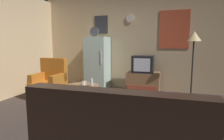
{
  "coord_description": "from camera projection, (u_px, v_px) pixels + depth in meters",
  "views": [
    {
      "loc": [
        1.24,
        -3.04,
        1.33
      ],
      "look_at": [
        0.01,
        0.9,
        0.75
      ],
      "focal_mm": 30.8,
      "sensor_mm": 36.0,
      "label": 1
    }
  ],
  "objects": [
    {
      "name": "remote_control",
      "position": [
        85.0,
        86.0,
        3.87
      ],
      "size": [
        0.16,
        0.09,
        0.02
      ],
      "primitive_type": "cube",
      "rotation": [
        0.0,
        0.0,
        -0.29
      ],
      "color": "black",
      "rests_on": "coffee_table"
    },
    {
      "name": "tv_stand",
      "position": [
        143.0,
        83.0,
        5.08
      ],
      "size": [
        0.84,
        0.53,
        0.57
      ],
      "color": "#8E6642",
      "rests_on": "ground_plane"
    },
    {
      "name": "fridge",
      "position": [
        97.0,
        63.0,
        5.5
      ],
      "size": [
        0.6,
        0.62,
        1.77
      ],
      "color": "silver",
      "rests_on": "ground_plane"
    },
    {
      "name": "standing_lamp",
      "position": [
        194.0,
        42.0,
        4.24
      ],
      "size": [
        0.32,
        0.32,
        1.59
      ],
      "color": "#332D28",
      "rests_on": "ground_plane"
    },
    {
      "name": "mug_ceramic_tan",
      "position": [
        85.0,
        83.0,
        4.0
      ],
      "size": [
        0.08,
        0.08,
        0.09
      ],
      "primitive_type": "cylinder",
      "color": "tan",
      "rests_on": "coffee_table"
    },
    {
      "name": "armchair",
      "position": [
        50.0,
        84.0,
        4.68
      ],
      "size": [
        0.68,
        0.68,
        0.96
      ],
      "color": "#B2661E",
      "rests_on": "ground_plane"
    },
    {
      "name": "wine_glass",
      "position": [
        92.0,
        82.0,
        3.96
      ],
      "size": [
        0.05,
        0.05,
        0.15
      ],
      "primitive_type": "cylinder",
      "color": "silver",
      "rests_on": "coffee_table"
    },
    {
      "name": "mug_ceramic_white",
      "position": [
        83.0,
        84.0,
        3.92
      ],
      "size": [
        0.08,
        0.08,
        0.09
      ],
      "primitive_type": "cylinder",
      "color": "silver",
      "rests_on": "coffee_table"
    },
    {
      "name": "coffee_table",
      "position": [
        82.0,
        96.0,
        4.01
      ],
      "size": [
        0.72,
        0.72,
        0.46
      ],
      "color": "#8E6642",
      "rests_on": "ground_plane"
    },
    {
      "name": "wall_with_art",
      "position": [
        128.0,
        42.0,
        5.54
      ],
      "size": [
        5.2,
        0.12,
        2.71
      ],
      "color": "#D1B284",
      "rests_on": "ground_plane"
    },
    {
      "name": "book_stack",
      "position": [
        168.0,
        94.0,
        4.86
      ],
      "size": [
        0.21,
        0.17,
        0.09
      ],
      "color": "#9BC190",
      "rests_on": "ground_plane"
    },
    {
      "name": "crt_tv",
      "position": [
        143.0,
        64.0,
        5.01
      ],
      "size": [
        0.54,
        0.51,
        0.44
      ],
      "color": "black",
      "rests_on": "tv_stand"
    },
    {
      "name": "ground_plane",
      "position": [
        97.0,
        118.0,
        3.42
      ],
      "size": [
        12.0,
        12.0,
        0.0
      ],
      "primitive_type": "plane",
      "color": "#3D332D"
    }
  ]
}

